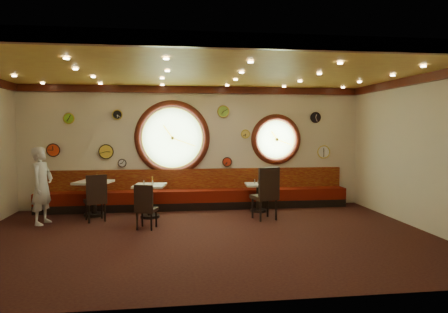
% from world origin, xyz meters
% --- Properties ---
extents(floor, '(9.00, 6.00, 0.00)m').
position_xyz_m(floor, '(0.00, 0.00, 0.00)').
color(floor, black).
rests_on(floor, ground).
extents(ceiling, '(9.00, 6.00, 0.02)m').
position_xyz_m(ceiling, '(0.00, 0.00, 3.20)').
color(ceiling, gold).
rests_on(ceiling, wall_back).
extents(wall_back, '(9.00, 0.02, 3.20)m').
position_xyz_m(wall_back, '(0.00, 3.00, 1.60)').
color(wall_back, beige).
rests_on(wall_back, floor).
extents(wall_front, '(9.00, 0.02, 3.20)m').
position_xyz_m(wall_front, '(0.00, -3.00, 1.60)').
color(wall_front, beige).
rests_on(wall_front, floor).
extents(wall_right, '(0.02, 6.00, 3.20)m').
position_xyz_m(wall_right, '(4.50, 0.00, 1.60)').
color(wall_right, beige).
rests_on(wall_right, floor).
extents(molding_back, '(9.00, 0.10, 0.18)m').
position_xyz_m(molding_back, '(0.00, 2.95, 3.11)').
color(molding_back, '#3E130B').
rests_on(molding_back, wall_back).
extents(molding_front, '(9.00, 0.10, 0.18)m').
position_xyz_m(molding_front, '(0.00, -2.95, 3.11)').
color(molding_front, '#3E130B').
rests_on(molding_front, wall_back).
extents(molding_right, '(0.10, 6.00, 0.18)m').
position_xyz_m(molding_right, '(4.45, 0.00, 3.11)').
color(molding_right, '#3E130B').
rests_on(molding_right, wall_back).
extents(banquette_base, '(8.00, 0.55, 0.20)m').
position_xyz_m(banquette_base, '(0.00, 2.72, 0.10)').
color(banquette_base, black).
rests_on(banquette_base, floor).
extents(banquette_seat, '(8.00, 0.55, 0.30)m').
position_xyz_m(banquette_seat, '(0.00, 2.72, 0.35)').
color(banquette_seat, '#550E07').
rests_on(banquette_seat, banquette_base).
extents(banquette_back, '(8.00, 0.10, 0.55)m').
position_xyz_m(banquette_back, '(0.00, 2.94, 0.75)').
color(banquette_back, '#5F0709').
rests_on(banquette_back, wall_back).
extents(porthole_left_glass, '(1.66, 0.02, 1.66)m').
position_xyz_m(porthole_left_glass, '(-0.60, 3.00, 1.85)').
color(porthole_left_glass, '#96C676').
rests_on(porthole_left_glass, wall_back).
extents(porthole_left_frame, '(1.98, 0.18, 1.98)m').
position_xyz_m(porthole_left_frame, '(-0.60, 2.98, 1.85)').
color(porthole_left_frame, '#3E130B').
rests_on(porthole_left_frame, wall_back).
extents(porthole_left_ring, '(1.61, 0.03, 1.61)m').
position_xyz_m(porthole_left_ring, '(-0.60, 2.95, 1.85)').
color(porthole_left_ring, gold).
rests_on(porthole_left_ring, wall_back).
extents(porthole_right_glass, '(1.10, 0.02, 1.10)m').
position_xyz_m(porthole_right_glass, '(2.20, 3.00, 1.80)').
color(porthole_right_glass, '#96C676').
rests_on(porthole_right_glass, wall_back).
extents(porthole_right_frame, '(1.38, 0.18, 1.38)m').
position_xyz_m(porthole_right_frame, '(2.20, 2.98, 1.80)').
color(porthole_right_frame, '#3E130B').
rests_on(porthole_right_frame, wall_back).
extents(porthole_right_ring, '(1.09, 0.03, 1.09)m').
position_xyz_m(porthole_right_ring, '(2.20, 2.95, 1.80)').
color(porthole_right_ring, gold).
rests_on(porthole_right_ring, wall_back).
extents(wall_clock_0, '(0.26, 0.03, 0.26)m').
position_xyz_m(wall_clock_0, '(-3.20, 2.96, 2.35)').
color(wall_clock_0, '#7EC828').
rests_on(wall_clock_0, wall_back).
extents(wall_clock_1, '(0.34, 0.03, 0.34)m').
position_xyz_m(wall_clock_1, '(3.55, 2.96, 1.45)').
color(wall_clock_1, white).
rests_on(wall_clock_1, wall_back).
extents(wall_clock_2, '(0.32, 0.03, 0.32)m').
position_xyz_m(wall_clock_2, '(-3.60, 2.96, 1.55)').
color(wall_clock_2, red).
rests_on(wall_clock_2, wall_back).
extents(wall_clock_3, '(0.30, 0.03, 0.30)m').
position_xyz_m(wall_clock_3, '(0.75, 2.96, 2.55)').
color(wall_clock_3, '#85BB3A').
rests_on(wall_clock_3, wall_back).
extents(wall_clock_4, '(0.22, 0.03, 0.22)m').
position_xyz_m(wall_clock_4, '(1.35, 2.96, 1.95)').
color(wall_clock_4, '#F3D751').
rests_on(wall_clock_4, wall_back).
extents(wall_clock_5, '(0.36, 0.03, 0.36)m').
position_xyz_m(wall_clock_5, '(-2.30, 2.96, 1.50)').
color(wall_clock_5, gold).
rests_on(wall_clock_5, wall_back).
extents(wall_clock_6, '(0.24, 0.03, 0.24)m').
position_xyz_m(wall_clock_6, '(0.85, 2.96, 1.20)').
color(wall_clock_6, red).
rests_on(wall_clock_6, wall_back).
extents(wall_clock_7, '(0.24, 0.03, 0.24)m').
position_xyz_m(wall_clock_7, '(-2.00, 2.96, 2.45)').
color(wall_clock_7, black).
rests_on(wall_clock_7, wall_back).
extents(wall_clock_8, '(0.28, 0.03, 0.28)m').
position_xyz_m(wall_clock_8, '(3.30, 2.96, 2.40)').
color(wall_clock_8, black).
rests_on(wall_clock_8, wall_back).
extents(wall_clock_9, '(0.20, 0.03, 0.20)m').
position_xyz_m(wall_clock_9, '(-1.90, 2.96, 1.20)').
color(wall_clock_9, white).
rests_on(wall_clock_9, wall_back).
extents(table_a, '(0.93, 0.93, 0.84)m').
position_xyz_m(table_a, '(-2.49, 2.19, 0.53)').
color(table_a, black).
rests_on(table_a, floor).
extents(table_b, '(0.81, 0.81, 0.78)m').
position_xyz_m(table_b, '(-1.14, 1.83, 0.49)').
color(table_b, black).
rests_on(table_b, floor).
extents(table_c, '(0.69, 0.69, 0.71)m').
position_xyz_m(table_c, '(1.54, 2.16, 0.45)').
color(table_c, black).
rests_on(table_c, floor).
extents(chair_a, '(0.58, 0.58, 0.66)m').
position_xyz_m(chair_a, '(-2.32, 1.55, 0.61)').
color(chair_a, black).
rests_on(chair_a, floor).
extents(chair_b, '(0.49, 0.49, 0.59)m').
position_xyz_m(chair_b, '(-1.18, 0.69, 0.54)').
color(chair_b, black).
rests_on(chair_b, floor).
extents(chair_c, '(0.63, 0.63, 0.76)m').
position_xyz_m(chair_c, '(1.52, 1.21, 0.70)').
color(chair_c, black).
rests_on(chair_c, floor).
extents(condiment_a_salt, '(0.04, 0.04, 0.11)m').
position_xyz_m(condiment_a_salt, '(-2.56, 2.23, 0.90)').
color(condiment_a_salt, silver).
rests_on(condiment_a_salt, table_a).
extents(condiment_b_salt, '(0.04, 0.04, 0.10)m').
position_xyz_m(condiment_b_salt, '(-1.28, 1.85, 0.83)').
color(condiment_b_salt, silver).
rests_on(condiment_b_salt, table_b).
extents(condiment_c_salt, '(0.04, 0.04, 0.11)m').
position_xyz_m(condiment_c_salt, '(1.45, 2.21, 0.76)').
color(condiment_c_salt, silver).
rests_on(condiment_c_salt, table_c).
extents(condiment_a_pepper, '(0.03, 0.03, 0.09)m').
position_xyz_m(condiment_a_pepper, '(-2.51, 2.12, 0.89)').
color(condiment_a_pepper, silver).
rests_on(condiment_a_pepper, table_a).
extents(condiment_b_pepper, '(0.04, 0.04, 0.10)m').
position_xyz_m(condiment_b_pepper, '(-1.07, 1.83, 0.83)').
color(condiment_b_pepper, silver).
rests_on(condiment_b_pepper, table_b).
extents(condiment_c_pepper, '(0.04, 0.04, 0.11)m').
position_xyz_m(condiment_c_pepper, '(1.52, 2.09, 0.76)').
color(condiment_c_pepper, silver).
rests_on(condiment_c_pepper, table_c).
extents(condiment_a_bottle, '(0.05, 0.05, 0.16)m').
position_xyz_m(condiment_a_bottle, '(-2.41, 2.27, 0.92)').
color(condiment_a_bottle, gold).
rests_on(condiment_a_bottle, table_a).
extents(condiment_b_bottle, '(0.05, 0.05, 0.17)m').
position_xyz_m(condiment_b_bottle, '(-1.08, 1.94, 0.87)').
color(condiment_b_bottle, gold).
rests_on(condiment_b_bottle, table_b).
extents(condiment_c_bottle, '(0.05, 0.05, 0.17)m').
position_xyz_m(condiment_c_bottle, '(1.60, 2.24, 0.80)').
color(condiment_c_bottle, gold).
rests_on(condiment_c_bottle, table_c).
extents(waiter, '(0.54, 0.70, 1.70)m').
position_xyz_m(waiter, '(-3.44, 1.49, 0.85)').
color(waiter, silver).
rests_on(waiter, floor).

